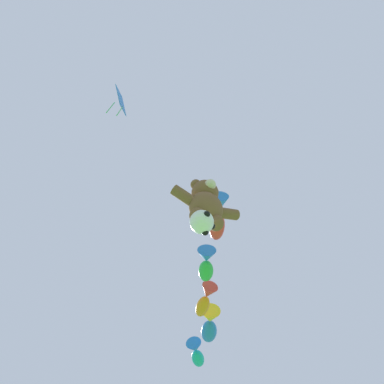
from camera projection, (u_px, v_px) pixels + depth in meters
name	position (u px, v px, depth m)	size (l,w,h in m)	color
teddy_bear_kite	(206.00, 203.00, 12.41)	(2.49, 1.10, 2.53)	brown
soccer_ball_kite	(202.00, 222.00, 10.75)	(0.78, 0.77, 0.72)	white
fish_kite_crimson	(218.00, 215.00, 14.81)	(1.47, 2.16, 0.79)	red
fish_kite_emerald	(206.00, 263.00, 16.13)	(1.35, 1.83, 0.81)	green
fish_kite_tangerine	(205.00, 299.00, 17.16)	(0.99, 1.98, 0.74)	orange
fish_kite_cobalt	(210.00, 324.00, 18.67)	(1.66, 2.32, 0.98)	blue
fish_kite_teal	(196.00, 353.00, 20.05)	(1.69, 1.93, 0.83)	#19ADB2
diamond_kite	(120.00, 102.00, 15.54)	(0.89, 1.11, 3.03)	blue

